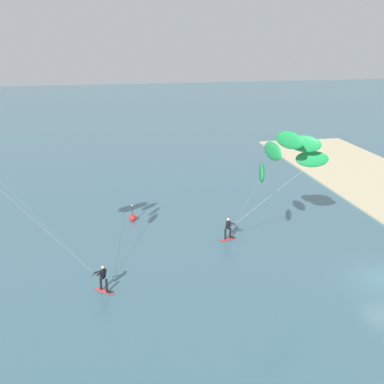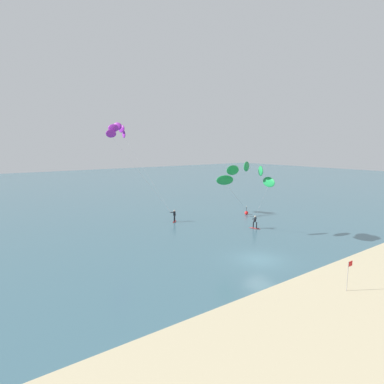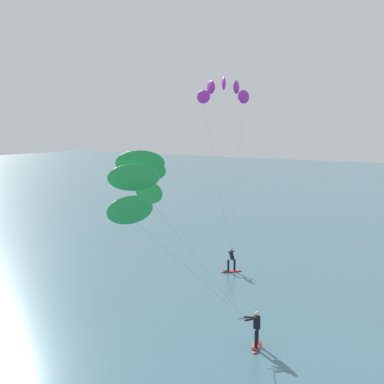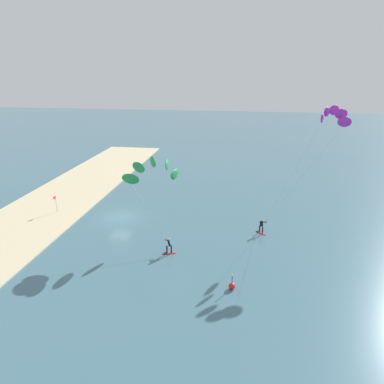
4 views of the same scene
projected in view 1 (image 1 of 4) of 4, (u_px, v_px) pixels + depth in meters
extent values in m
ellipsoid|color=red|center=(104.00, 291.00, 30.83)|extent=(1.29, 1.34, 0.08)
cube|color=black|center=(109.00, 292.00, 30.61)|extent=(0.40, 0.40, 0.02)
cylinder|color=black|center=(101.00, 283.00, 30.81)|extent=(0.14, 0.14, 0.78)
cylinder|color=black|center=(107.00, 285.00, 30.59)|extent=(0.14, 0.14, 0.78)
cube|color=black|center=(103.00, 274.00, 30.49)|extent=(0.44, 0.44, 0.63)
sphere|color=tan|center=(103.00, 267.00, 30.37)|extent=(0.20, 0.20, 0.20)
cylinder|color=black|center=(95.00, 274.00, 30.08)|extent=(0.33, 0.48, 0.03)
cylinder|color=black|center=(100.00, 273.00, 30.18)|extent=(0.55, 0.42, 0.15)
cylinder|color=black|center=(98.00, 272.00, 30.33)|extent=(0.21, 0.61, 0.15)
cylinder|color=#B2B2B7|center=(12.00, 200.00, 26.30)|extent=(3.16, 7.77, 10.58)
cylinder|color=#B2B2B7|center=(28.00, 208.00, 25.18)|extent=(5.92, 5.94, 10.58)
ellipsoid|color=red|center=(228.00, 239.00, 38.37)|extent=(0.83, 1.54, 0.08)
cube|color=black|center=(232.00, 237.00, 38.55)|extent=(0.36, 0.36, 0.02)
cylinder|color=black|center=(225.00, 234.00, 38.14)|extent=(0.14, 0.14, 0.78)
cylinder|color=black|center=(230.00, 233.00, 38.35)|extent=(0.14, 0.14, 0.78)
cube|color=black|center=(228.00, 225.00, 38.03)|extent=(0.39, 0.40, 0.63)
sphere|color=beige|center=(228.00, 219.00, 37.91)|extent=(0.20, 0.20, 0.20)
cylinder|color=black|center=(233.00, 225.00, 37.59)|extent=(0.49, 0.30, 0.03)
cylinder|color=black|center=(232.00, 223.00, 37.85)|extent=(0.44, 0.53, 0.15)
cylinder|color=black|center=(230.00, 224.00, 37.71)|extent=(0.61, 0.18, 0.15)
ellipsoid|color=#1E9347|center=(262.00, 172.00, 31.12)|extent=(2.16, 0.87, 1.10)
ellipsoid|color=#1E9347|center=(273.00, 151.00, 31.34)|extent=(2.18, 0.60, 1.10)
ellipsoid|color=#1E9347|center=(289.00, 140.00, 32.18)|extent=(2.02, 1.36, 1.10)
ellipsoid|color=#1E9347|center=(305.00, 144.00, 33.30)|extent=(1.56, 1.90, 1.10)
ellipsoid|color=#1E9347|center=(312.00, 159.00, 34.23)|extent=(0.87, 2.16, 1.10)
cylinder|color=#B2B2B7|center=(246.00, 203.00, 34.40)|extent=(5.24, 0.18, 5.06)
cylinder|color=#B2B2B7|center=(271.00, 196.00, 35.96)|extent=(2.77, 4.47, 5.06)
sphere|color=red|center=(132.00, 218.00, 41.98)|extent=(0.56, 0.56, 0.56)
cylinder|color=#262628|center=(132.00, 210.00, 41.79)|extent=(0.06, 0.06, 0.70)
sphere|color=#F2F2CC|center=(132.00, 205.00, 41.67)|extent=(0.12, 0.12, 0.12)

